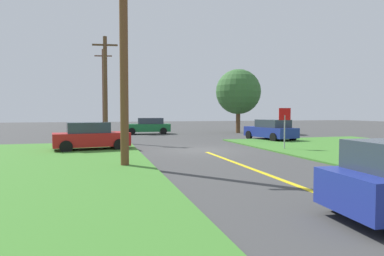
% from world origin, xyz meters
% --- Properties ---
extents(ground_plane, '(120.00, 120.00, 0.00)m').
position_xyz_m(ground_plane, '(0.00, 0.00, 0.00)').
color(ground_plane, '#414141').
extents(lane_stripe_center, '(0.20, 14.00, 0.01)m').
position_xyz_m(lane_stripe_center, '(0.00, -8.00, 0.01)').
color(lane_stripe_center, yellow).
rests_on(lane_stripe_center, ground).
extents(stop_sign, '(0.70, 0.14, 2.44)m').
position_xyz_m(stop_sign, '(4.72, -1.10, 1.70)').
color(stop_sign, '#9EA0A8').
rests_on(stop_sign, ground).
extents(parked_car_near_building, '(4.38, 2.37, 1.62)m').
position_xyz_m(parked_car_near_building, '(-6.15, 1.61, 0.80)').
color(parked_car_near_building, red).
rests_on(parked_car_near_building, ground).
extents(car_approaching_junction, '(4.65, 2.28, 1.62)m').
position_xyz_m(car_approaching_junction, '(-0.95, 15.14, 0.81)').
color(car_approaching_junction, '#196B33').
rests_on(car_approaching_junction, ground).
extents(car_on_crossroad, '(2.70, 4.74, 1.62)m').
position_xyz_m(car_on_crossroad, '(7.27, 5.14, 0.81)').
color(car_on_crossroad, navy).
rests_on(car_on_crossroad, ground).
extents(utility_pole_near, '(1.77, 0.60, 8.24)m').
position_xyz_m(utility_pole_near, '(-4.69, -4.76, 4.21)').
color(utility_pole_near, brown).
rests_on(utility_pole_near, ground).
extents(utility_pole_mid, '(1.80, 0.37, 7.66)m').
position_xyz_m(utility_pole_mid, '(-5.21, 6.80, 3.96)').
color(utility_pole_mid, brown).
rests_on(utility_pole_mid, ground).
extents(utility_pole_far, '(1.79, 0.46, 8.84)m').
position_xyz_m(utility_pole_far, '(-5.20, 18.37, 4.54)').
color(utility_pole_far, brown).
rests_on(utility_pole_far, ground).
extents(oak_tree_left, '(4.74, 4.74, 6.73)m').
position_xyz_m(oak_tree_left, '(8.51, 14.42, 4.35)').
color(oak_tree_left, brown).
rests_on(oak_tree_left, ground).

